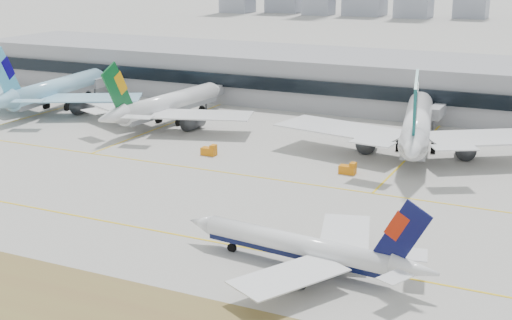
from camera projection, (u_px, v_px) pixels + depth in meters
The scene contains 8 objects.
ground at pixel (170, 221), 124.89m from camera, with size 3000.00×3000.00×0.00m, color #A5A19B.
taxiing_airliner at pixel (305, 248), 104.72m from camera, with size 41.25×35.67×13.86m.
widebody_korean at pixel (54, 91), 213.66m from camera, with size 61.40×60.47×22.03m.
widebody_eva at pixel (166, 106), 195.03m from camera, with size 56.68×55.58×20.25m.
widebody_cathay at pixel (417, 127), 166.65m from camera, with size 65.38×64.87×23.74m.
terminal at pixel (366, 80), 222.50m from camera, with size 280.00×43.10×15.00m.
gse_b at pixel (209, 151), 165.99m from camera, with size 3.55×2.00×2.60m.
gse_c at pixel (348, 169), 151.71m from camera, with size 3.55×2.00×2.60m.
Camera 1 is at (64.06, -99.23, 44.61)m, focal length 50.00 mm.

